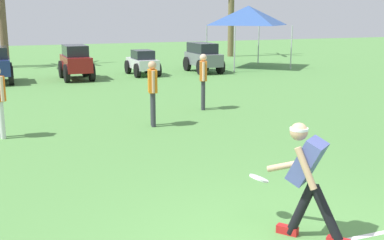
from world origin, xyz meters
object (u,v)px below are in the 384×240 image
Objects in this scene: frisbee_in_flight at (259,178)px; frisbee_thrower at (307,175)px; event_tent at (248,15)px; palm_tree_far_right at (231,3)px; teammate_deep at (203,76)px; parked_car_slot_d at (142,62)px; teammate_near_sideline at (153,87)px; parked_car_slot_e at (203,56)px; parked_car_slot_c at (76,61)px.

frisbee_thrower is at bearing -70.57° from frisbee_in_flight.
palm_tree_far_right is at bearing 69.93° from event_tent.
frisbee_thrower is 0.90× the size of teammate_deep.
palm_tree_far_right reaches higher than teammate_deep.
teammate_deep is 0.71× the size of parked_car_slot_d.
parked_car_slot_e is at bearing 59.67° from teammate_near_sideline.
frisbee_in_flight is 15.58m from parked_car_slot_d.
teammate_near_sideline is 11.10m from parked_car_slot_e.
teammate_near_sideline reaches higher than parked_car_slot_c.
event_tent is at bearing 61.15° from frisbee_in_flight.
frisbee_thrower reaches higher than parked_car_slot_c.
teammate_near_sideline is at bearing 88.17° from frisbee_thrower.
event_tent reaches higher than parked_car_slot_c.
frisbee_in_flight is 0.12× the size of parked_car_slot_c.
teammate_deep reaches higher than frisbee_in_flight.
palm_tree_far_right reaches higher than frisbee_thrower.
frisbee_in_flight is at bearing -118.85° from event_tent.
frisbee_in_flight is 16.40m from parked_car_slot_e.
teammate_near_sideline is at bearing -120.33° from parked_car_slot_e.
parked_car_slot_c is 0.98× the size of parked_car_slot_e.
palm_tree_far_right is at bearing 60.12° from teammate_deep.
parked_car_slot_c is (-2.19, 7.87, -0.20)m from teammate_deep.
frisbee_thrower is 0.58× the size of parked_car_slot_e.
frisbee_in_flight is 0.05× the size of palm_tree_far_right.
parked_car_slot_c is 1.07× the size of parked_car_slot_d.
teammate_deep reaches higher than parked_car_slot_d.
teammate_deep is at bearing -114.12° from parked_car_slot_e.
event_tent is (8.94, 16.22, 2.00)m from frisbee_in_flight.
palm_tree_far_right is (10.95, 23.07, 2.49)m from frisbee_thrower.
parked_car_slot_d is (0.74, 8.18, -0.38)m from teammate_deep.
frisbee_thrower reaches higher than parked_car_slot_d.
parked_car_slot_d is at bearing 5.92° from parked_car_slot_c.
palm_tree_far_right reaches higher than parked_car_slot_e.
frisbee_in_flight is 0.13× the size of parked_car_slot_d.
parked_car_slot_c is 5.85m from parked_car_slot_e.
parked_car_slot_d is at bearing 179.72° from parked_car_slot_e.
teammate_deep is at bearing -125.59° from event_tent.
parked_car_slot_d is at bearing 79.69° from frisbee_thrower.
teammate_near_sideline is at bearing -88.51° from parked_car_slot_c.
teammate_near_sideline is 13.65m from event_tent.
frisbee_in_flight is 18.63m from event_tent.
teammate_near_sideline is (0.44, 5.67, 0.37)m from frisbee_in_flight.
parked_car_slot_c reaches higher than frisbee_in_flight.
parked_car_slot_c is at bearing 91.49° from teammate_near_sideline.
parked_car_slot_e is at bearing 2.84° from parked_car_slot_c.
frisbee_thrower is 16.95m from parked_car_slot_e.
frisbee_in_flight is at bearing -94.47° from teammate_near_sideline.
frisbee_thrower is 19.09m from event_tent.
parked_car_slot_e is 0.74× the size of event_tent.
parked_car_slot_d is at bearing -170.56° from event_tent.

